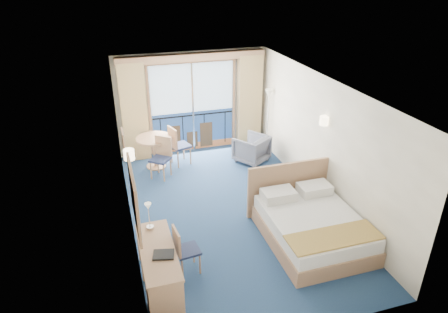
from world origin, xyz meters
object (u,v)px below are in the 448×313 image
desk (163,284)px  desk_chair (183,248)px  armchair (251,149)px  round_table (155,145)px  floor_lamp (268,105)px  nightstand (301,181)px  table_chair_a (177,143)px  bed (311,225)px  table_chair_b (162,155)px

desk → desk_chair: bearing=55.2°
armchair → desk_chair: bearing=20.6°
round_table → floor_lamp: bearing=1.1°
nightstand → round_table: round_table is taller
table_chair_a → desk_chair: bearing=153.2°
armchair → round_table: (-2.43, 0.41, 0.26)m
bed → table_chair_b: (-2.24, 3.29, 0.25)m
floor_lamp → desk: (-3.60, -4.68, -0.92)m
floor_lamp → desk_chair: size_ratio=1.99×
nightstand → desk_chair: size_ratio=0.67×
table_chair_a → table_chair_b: size_ratio=1.04×
desk → round_table: size_ratio=1.73×
armchair → desk_chair: desk_chair is taller
floor_lamp → round_table: 3.14m
nightstand → table_chair_a: table_chair_a is taller
desk_chair → bed: bearing=-91.9°
nightstand → desk_chair: desk_chair is taller
bed → armchair: bed is taller
round_table → desk: bearing=-96.8°
table_chair_a → bed: bearing=-171.9°
floor_lamp → desk_chair: floor_lamp is taller
bed → nightstand: bearing=69.1°
bed → round_table: bearing=121.5°
bed → table_chair_a: bearing=115.1°
bed → armchair: 3.40m
bed → floor_lamp: 4.06m
bed → nightstand: (0.60, 1.56, -0.02)m
nightstand → desk_chair: 3.52m
bed → desk_chair: bed is taller
bed → floor_lamp: (0.72, 3.87, 1.01)m
bed → table_chair_a: 4.18m
desk_chair → armchair: bearing=-41.6°
nightstand → floor_lamp: (0.12, 2.31, 1.03)m
nightstand → floor_lamp: floor_lamp is taller
floor_lamp → round_table: floor_lamp is taller
floor_lamp → desk: bearing=-127.6°
desk_chair → nightstand: bearing=-66.4°
bed → table_chair_b: bed is taller
table_chair_b → desk: bearing=-61.1°
desk → desk_chair: size_ratio=1.76×
desk → table_chair_b: 4.15m
bed → armchair: size_ratio=2.75×
armchair → table_chair_b: size_ratio=0.78×
nightstand → round_table: size_ratio=0.66×
desk → table_chair_b: bearing=81.1°
bed → round_table: bed is taller
armchair → desk: bearing=20.6°
table_chair_a → armchair: bearing=-118.7°
round_table → table_chair_b: bearing=-80.0°
nightstand → armchair: bearing=105.3°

